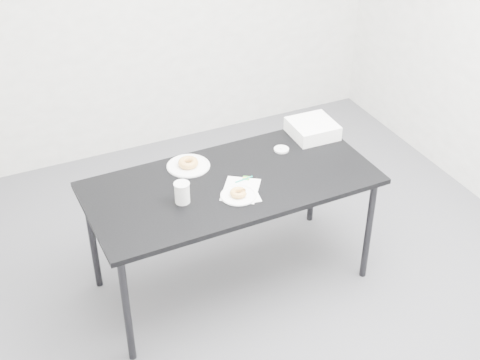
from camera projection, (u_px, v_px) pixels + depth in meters
name	position (u px, v px, depth m)	size (l,w,h in m)	color
floor	(252.00, 291.00, 4.21)	(4.00, 4.00, 0.00)	#4C4C51
table	(231.00, 189.00, 3.90)	(1.70, 0.82, 0.77)	black
scorecard	(241.00, 190.00, 3.79)	(0.20, 0.25, 0.00)	white
logo_patch	(246.00, 178.00, 3.89)	(0.04, 0.04, 0.00)	green
pen	(244.00, 179.00, 3.87)	(0.01, 0.01, 0.12)	#0C8672
napkin	(246.00, 196.00, 3.74)	(0.14, 0.14, 0.00)	white
plate_near	(238.00, 195.00, 3.74)	(0.20, 0.20, 0.01)	white
donut_near	(238.00, 193.00, 3.73)	(0.10, 0.10, 0.03)	gold
plate_far	(188.00, 166.00, 3.99)	(0.26, 0.26, 0.01)	white
donut_far	(188.00, 163.00, 3.98)	(0.12, 0.12, 0.04)	gold
coffee_cup	(182.00, 193.00, 3.66)	(0.08, 0.08, 0.13)	white
cup_lid	(281.00, 149.00, 4.15)	(0.09, 0.09, 0.01)	silver
bakery_box	(312.00, 129.00, 4.28)	(0.28, 0.28, 0.09)	white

